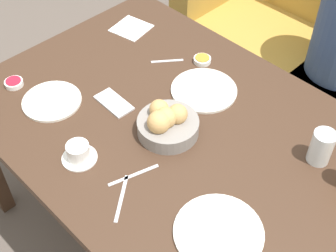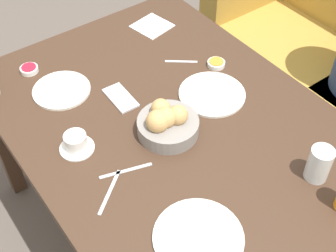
{
  "view_description": "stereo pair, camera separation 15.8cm",
  "coord_description": "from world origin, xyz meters",
  "px_view_note": "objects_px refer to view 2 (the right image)",
  "views": [
    {
      "loc": [
        0.83,
        -0.81,
        1.9
      ],
      "look_at": [
        0.05,
        -0.04,
        0.76
      ],
      "focal_mm": 50.0,
      "sensor_mm": 36.0,
      "label": 1
    },
    {
      "loc": [
        0.93,
        -0.69,
        1.9
      ],
      "look_at": [
        0.05,
        -0.04,
        0.76
      ],
      "focal_mm": 50.0,
      "sensor_mm": 36.0,
      "label": 2
    }
  ],
  "objects_px": {
    "water_tumbler": "(319,164)",
    "jam_bowl_honey": "(216,63)",
    "fork_silver": "(110,192)",
    "cell_phone": "(121,98)",
    "napkin": "(152,26)",
    "plate_near_right": "(198,237)",
    "knife_silver": "(126,171)",
    "plate_near_left": "(62,90)",
    "jam_bowl_berry": "(29,69)",
    "plate_far_center": "(212,94)",
    "bread_basket": "(167,123)",
    "spoon_coffee": "(181,62)",
    "coffee_cup": "(76,143)"
  },
  "relations": [
    {
      "from": "plate_near_left",
      "to": "jam_bowl_honey",
      "type": "distance_m",
      "value": 0.61
    },
    {
      "from": "water_tumbler",
      "to": "spoon_coffee",
      "type": "xyz_separation_m",
      "value": [
        -0.7,
        0.01,
        -0.06
      ]
    },
    {
      "from": "plate_near_right",
      "to": "jam_bowl_berry",
      "type": "height_order",
      "value": "jam_bowl_berry"
    },
    {
      "from": "plate_far_center",
      "to": "jam_bowl_honey",
      "type": "height_order",
      "value": "jam_bowl_honey"
    },
    {
      "from": "plate_near_right",
      "to": "napkin",
      "type": "bearing_deg",
      "value": 152.17
    },
    {
      "from": "plate_near_left",
      "to": "napkin",
      "type": "distance_m",
      "value": 0.53
    },
    {
      "from": "fork_silver",
      "to": "cell_phone",
      "type": "relative_size",
      "value": 0.93
    },
    {
      "from": "plate_near_left",
      "to": "coffee_cup",
      "type": "xyz_separation_m",
      "value": [
        0.29,
        -0.09,
        0.02
      ]
    },
    {
      "from": "plate_near_right",
      "to": "plate_near_left",
      "type": "bearing_deg",
      "value": -178.37
    },
    {
      "from": "water_tumbler",
      "to": "napkin",
      "type": "relative_size",
      "value": 0.71
    },
    {
      "from": "plate_far_center",
      "to": "napkin",
      "type": "distance_m",
      "value": 0.5
    },
    {
      "from": "jam_bowl_honey",
      "to": "plate_far_center",
      "type": "bearing_deg",
      "value": -45.31
    },
    {
      "from": "coffee_cup",
      "to": "fork_silver",
      "type": "xyz_separation_m",
      "value": [
        0.21,
        -0.01,
        -0.03
      ]
    },
    {
      "from": "plate_far_center",
      "to": "coffee_cup",
      "type": "distance_m",
      "value": 0.53
    },
    {
      "from": "cell_phone",
      "to": "jam_bowl_berry",
      "type": "bearing_deg",
      "value": -149.4
    },
    {
      "from": "bread_basket",
      "to": "coffee_cup",
      "type": "bearing_deg",
      "value": -112.04
    },
    {
      "from": "plate_near_left",
      "to": "coffee_cup",
      "type": "relative_size",
      "value": 1.86
    },
    {
      "from": "plate_near_left",
      "to": "spoon_coffee",
      "type": "relative_size",
      "value": 1.99
    },
    {
      "from": "fork_silver",
      "to": "jam_bowl_honey",
      "type": "bearing_deg",
      "value": 112.64
    },
    {
      "from": "cell_phone",
      "to": "fork_silver",
      "type": "bearing_deg",
      "value": -36.86
    },
    {
      "from": "water_tumbler",
      "to": "coffee_cup",
      "type": "distance_m",
      "value": 0.77
    },
    {
      "from": "plate_near_right",
      "to": "napkin",
      "type": "xyz_separation_m",
      "value": [
        -0.93,
        0.49,
        -0.0
      ]
    },
    {
      "from": "plate_near_right",
      "to": "napkin",
      "type": "height_order",
      "value": "plate_near_right"
    },
    {
      "from": "napkin",
      "to": "cell_phone",
      "type": "bearing_deg",
      "value": -49.04
    },
    {
      "from": "bread_basket",
      "to": "napkin",
      "type": "height_order",
      "value": "bread_basket"
    },
    {
      "from": "plate_near_right",
      "to": "jam_bowl_honey",
      "type": "distance_m",
      "value": 0.78
    },
    {
      "from": "plate_near_right",
      "to": "jam_bowl_berry",
      "type": "xyz_separation_m",
      "value": [
        -0.96,
        -0.07,
        0.01
      ]
    },
    {
      "from": "bread_basket",
      "to": "water_tumbler",
      "type": "xyz_separation_m",
      "value": [
        0.43,
        0.26,
        0.01
      ]
    },
    {
      "from": "plate_near_right",
      "to": "jam_bowl_berry",
      "type": "bearing_deg",
      "value": -175.87
    },
    {
      "from": "water_tumbler",
      "to": "jam_bowl_honey",
      "type": "bearing_deg",
      "value": 170.03
    },
    {
      "from": "water_tumbler",
      "to": "jam_bowl_honey",
      "type": "xyz_separation_m",
      "value": [
        -0.6,
        0.11,
        -0.05
      ]
    },
    {
      "from": "plate_near_right",
      "to": "plate_far_center",
      "type": "relative_size",
      "value": 1.05
    },
    {
      "from": "plate_far_center",
      "to": "water_tumbler",
      "type": "relative_size",
      "value": 2.07
    },
    {
      "from": "fork_silver",
      "to": "napkin",
      "type": "bearing_deg",
      "value": 136.68
    },
    {
      "from": "jam_bowl_honey",
      "to": "cell_phone",
      "type": "distance_m",
      "value": 0.41
    },
    {
      "from": "plate_near_left",
      "to": "napkin",
      "type": "relative_size",
      "value": 1.28
    },
    {
      "from": "plate_near_right",
      "to": "plate_far_center",
      "type": "height_order",
      "value": "same"
    },
    {
      "from": "plate_far_center",
      "to": "spoon_coffee",
      "type": "bearing_deg",
      "value": 172.94
    },
    {
      "from": "napkin",
      "to": "water_tumbler",
      "type": "bearing_deg",
      "value": -3.37
    },
    {
      "from": "fork_silver",
      "to": "jam_bowl_berry",
      "type": "bearing_deg",
      "value": 175.86
    },
    {
      "from": "jam_bowl_berry",
      "to": "knife_silver",
      "type": "xyz_separation_m",
      "value": [
        0.64,
        0.04,
        -0.01
      ]
    },
    {
      "from": "jam_bowl_berry",
      "to": "jam_bowl_honey",
      "type": "relative_size",
      "value": 1.0
    },
    {
      "from": "jam_bowl_honey",
      "to": "fork_silver",
      "type": "xyz_separation_m",
      "value": [
        0.27,
        -0.66,
        -0.01
      ]
    },
    {
      "from": "plate_near_right",
      "to": "spoon_coffee",
      "type": "xyz_separation_m",
      "value": [
        -0.66,
        0.44,
        -0.0
      ]
    },
    {
      "from": "jam_bowl_berry",
      "to": "fork_silver",
      "type": "bearing_deg",
      "value": -4.14
    },
    {
      "from": "spoon_coffee",
      "to": "plate_far_center",
      "type": "bearing_deg",
      "value": -7.06
    },
    {
      "from": "plate_near_left",
      "to": "jam_bowl_berry",
      "type": "bearing_deg",
      "value": -165.17
    },
    {
      "from": "plate_near_right",
      "to": "knife_silver",
      "type": "distance_m",
      "value": 0.33
    },
    {
      "from": "plate_far_center",
      "to": "jam_bowl_honey",
      "type": "bearing_deg",
      "value": 134.69
    },
    {
      "from": "water_tumbler",
      "to": "napkin",
      "type": "bearing_deg",
      "value": 176.63
    }
  ]
}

